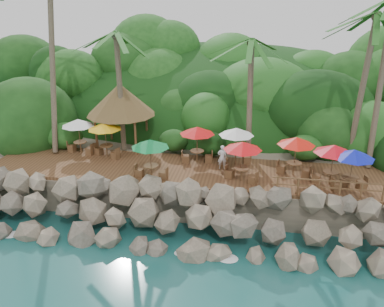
# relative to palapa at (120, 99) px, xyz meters

# --- Properties ---
(ground) EXTENTS (140.00, 140.00, 0.00)m
(ground) POSITION_rel_palapa_xyz_m (5.61, -9.31, -5.79)
(ground) COLOR #19514F
(ground) RESTS_ON ground
(land_base) EXTENTS (32.00, 25.20, 2.10)m
(land_base) POSITION_rel_palapa_xyz_m (5.61, 6.69, -4.74)
(land_base) COLOR gray
(land_base) RESTS_ON ground
(jungle_hill) EXTENTS (44.80, 28.00, 15.40)m
(jungle_hill) POSITION_rel_palapa_xyz_m (5.61, 14.19, -5.79)
(jungle_hill) COLOR #143811
(jungle_hill) RESTS_ON ground
(seawall) EXTENTS (29.00, 4.00, 2.30)m
(seawall) POSITION_rel_palapa_xyz_m (5.61, -7.31, -4.64)
(seawall) COLOR gray
(seawall) RESTS_ON ground
(terrace) EXTENTS (26.00, 5.00, 0.20)m
(terrace) POSITION_rel_palapa_xyz_m (5.61, -3.31, -3.59)
(terrace) COLOR brown
(terrace) RESTS_ON land_base
(jungle_foliage) EXTENTS (44.00, 16.00, 12.00)m
(jungle_foliage) POSITION_rel_palapa_xyz_m (5.61, 5.69, -5.79)
(jungle_foliage) COLOR #143811
(jungle_foliage) RESTS_ON ground
(foam_line) EXTENTS (25.20, 0.80, 0.06)m
(foam_line) POSITION_rel_palapa_xyz_m (5.61, -9.01, -5.76)
(foam_line) COLOR white
(foam_line) RESTS_ON ground
(palms) EXTENTS (31.51, 6.98, 13.22)m
(palms) POSITION_rel_palapa_xyz_m (4.74, -0.70, 6.18)
(palms) COLOR brown
(palms) RESTS_ON ground
(palapa) EXTENTS (4.81, 4.81, 4.60)m
(palapa) POSITION_rel_palapa_xyz_m (0.00, 0.00, 0.00)
(palapa) COLOR brown
(palapa) RESTS_ON ground
(dining_clusters) EXTENTS (19.48, 5.46, 2.45)m
(dining_clusters) POSITION_rel_palapa_xyz_m (7.05, -3.20, -1.46)
(dining_clusters) COLOR brown
(dining_clusters) RESTS_ON terrace
(railing) EXTENTS (6.10, 0.10, 1.00)m
(railing) POSITION_rel_palapa_xyz_m (13.51, -5.66, -2.88)
(railing) COLOR brown
(railing) RESTS_ON terrace
(waiter) EXTENTS (0.62, 0.45, 1.58)m
(waiter) POSITION_rel_palapa_xyz_m (7.43, -2.85, -2.70)
(waiter) COLOR silver
(waiter) RESTS_ON terrace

